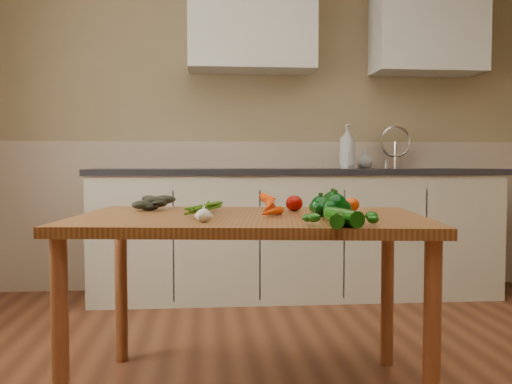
{
  "coord_description": "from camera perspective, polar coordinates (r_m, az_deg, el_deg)",
  "views": [
    {
      "loc": [
        -0.44,
        -1.78,
        0.95
      ],
      "look_at": [
        -0.21,
        0.73,
        0.81
      ],
      "focal_mm": 40.0,
      "sensor_mm": 36.0,
      "label": 1
    }
  ],
  "objects": [
    {
      "name": "soap_bottle_c",
      "position": [
        4.32,
        10.81,
        3.29
      ],
      "size": [
        0.14,
        0.14,
        0.14
      ],
      "primitive_type": "imported",
      "rotation": [
        0.0,
        0.0,
        0.34
      ],
      "color": "silver",
      "rests_on": "counter_run"
    },
    {
      "name": "tomato_b",
      "position": [
        2.45,
        6.47,
        -1.18
      ],
      "size": [
        0.07,
        0.07,
        0.07
      ],
      "primitive_type": "ellipsoid",
      "color": "#B93304",
      "rests_on": "table"
    },
    {
      "name": "garlic_bulb",
      "position": [
        2.02,
        -5.27,
        -2.36
      ],
      "size": [
        0.06,
        0.06,
        0.05
      ],
      "primitive_type": "ellipsoid",
      "color": "silver",
      "rests_on": "table"
    },
    {
      "name": "room",
      "position": [
        2.03,
        7.49,
        11.51
      ],
      "size": [
        4.04,
        5.04,
        2.64
      ],
      "color": "brown",
      "rests_on": "ground"
    },
    {
      "name": "soap_bottle_a",
      "position": [
        4.17,
        9.11,
        4.51
      ],
      "size": [
        0.13,
        0.14,
        0.32
      ],
      "primitive_type": "imported",
      "rotation": [
        0.0,
        0.0,
        0.1
      ],
      "color": "silver",
      "rests_on": "counter_run"
    },
    {
      "name": "zucchini_a",
      "position": [
        1.95,
        8.71,
        -2.46
      ],
      "size": [
        0.1,
        0.22,
        0.06
      ],
      "primitive_type": "cylinder",
      "rotation": [
        1.57,
        0.0,
        0.2
      ],
      "color": "#0B4407",
      "rests_on": "table"
    },
    {
      "name": "tomato_c",
      "position": [
        2.46,
        9.54,
        -1.26
      ],
      "size": [
        0.07,
        0.07,
        0.06
      ],
      "primitive_type": "ellipsoid",
      "color": "#B93304",
      "rests_on": "table"
    },
    {
      "name": "carrot_bunch",
      "position": [
        2.32,
        -0.68,
        -1.4
      ],
      "size": [
        0.28,
        0.23,
        0.07
      ],
      "primitive_type": null,
      "rotation": [
        0.0,
        0.0,
        -0.13
      ],
      "color": "#DC3C05",
      "rests_on": "table"
    },
    {
      "name": "pepper_c",
      "position": [
        2.14,
        7.92,
        -1.44
      ],
      "size": [
        0.1,
        0.1,
        0.1
      ],
      "primitive_type": "sphere",
      "color": "black",
      "rests_on": "table"
    },
    {
      "name": "pepper_b",
      "position": [
        2.36,
        7.69,
        -1.08
      ],
      "size": [
        0.09,
        0.09,
        0.09
      ],
      "primitive_type": "sphere",
      "color": "black",
      "rests_on": "table"
    },
    {
      "name": "upper_cabinets",
      "position": [
        4.33,
        7.98,
        16.38
      ],
      "size": [
        2.15,
        0.35,
        0.7
      ],
      "color": "silver",
      "rests_on": "room"
    },
    {
      "name": "soap_bottle_b",
      "position": [
        4.16,
        9.18,
        3.55
      ],
      "size": [
        0.11,
        0.11,
        0.18
      ],
      "primitive_type": "imported",
      "rotation": [
        0.0,
        0.0,
        5.29
      ],
      "color": "silver",
      "rests_on": "counter_run"
    },
    {
      "name": "leafy_greens",
      "position": [
        2.56,
        -9.72,
        -0.69
      ],
      "size": [
        0.2,
        0.18,
        0.1
      ],
      "primitive_type": null,
      "color": "black",
      "rests_on": "table"
    },
    {
      "name": "pepper_a",
      "position": [
        2.23,
        6.49,
        -1.45
      ],
      "size": [
        0.08,
        0.08,
        0.08
      ],
      "primitive_type": "sphere",
      "color": "black",
      "rests_on": "table"
    },
    {
      "name": "table",
      "position": [
        2.29,
        -0.69,
        -4.38
      ],
      "size": [
        1.47,
        1.05,
        0.73
      ],
      "rotation": [
        0.0,
        0.0,
        -0.13
      ],
      "color": "brown",
      "rests_on": "ground"
    },
    {
      "name": "tomato_a",
      "position": [
        2.47,
        3.84,
        -1.14
      ],
      "size": [
        0.07,
        0.07,
        0.07
      ],
      "primitive_type": "ellipsoid",
      "color": "#860702",
      "rests_on": "table"
    },
    {
      "name": "counter_run",
      "position": [
        4.06,
        4.1,
        -3.93
      ],
      "size": [
        2.84,
        0.64,
        1.14
      ],
      "color": "beige",
      "rests_on": "ground"
    },
    {
      "name": "zucchini_b",
      "position": [
        1.92,
        8.39,
        -2.64
      ],
      "size": [
        0.11,
        0.22,
        0.05
      ],
      "primitive_type": "cylinder",
      "rotation": [
        1.57,
        0.0,
        -0.32
      ],
      "color": "#0B4407",
      "rests_on": "table"
    }
  ]
}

